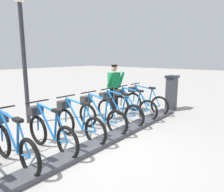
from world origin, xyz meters
The scene contains 12 objects.
ground_plane centered at (0.00, 0.00, 0.00)m, with size 60.00×60.00×0.00m, color #A5A19B.
dock_rail_base centered at (0.00, 0.00, 0.05)m, with size 0.44×7.70×0.10m, color #47474C.
payment_kiosk centered at (0.05, -4.21, 0.67)m, with size 0.36×0.52×1.28m.
bike_docked_0 centered at (0.62, -3.25, 0.43)m, with size 1.72×0.54×1.02m.
bike_docked_1 centered at (0.62, -2.49, 0.43)m, with size 1.72×0.54×1.02m.
bike_docked_2 centered at (0.62, -1.72, 0.43)m, with size 1.72×0.54×1.02m.
bike_docked_3 centered at (0.62, -0.95, 0.43)m, with size 1.72×0.54×1.02m.
bike_docked_4 centered at (0.62, -0.19, 0.43)m, with size 1.72×0.54×1.02m.
bike_docked_5 centered at (0.62, 0.58, 0.43)m, with size 1.72×0.54×1.02m.
bike_docked_6 centered at (0.62, 1.35, 0.43)m, with size 1.72×0.54×1.02m.
worker_near_rack centered at (1.73, -2.95, 0.91)m, with size 0.57×0.69×1.66m.
lamp_post centered at (2.71, -0.10, 2.44)m, with size 0.32×0.32×3.69m.
Camera 1 is at (-2.96, 2.91, 1.94)m, focal length 33.09 mm.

